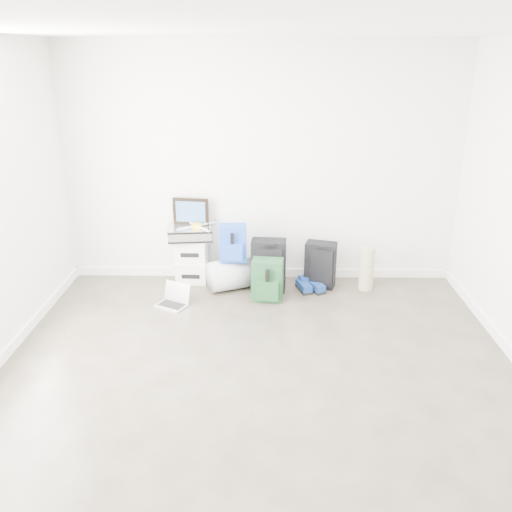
{
  "coord_description": "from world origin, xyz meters",
  "views": [
    {
      "loc": [
        0.06,
        -3.58,
        2.56
      ],
      "look_at": [
        -0.05,
        1.9,
        0.48
      ],
      "focal_mm": 38.0,
      "sensor_mm": 36.0,
      "label": 1
    }
  ],
  "objects_px": {
    "boxes_stack": "(192,260)",
    "briefcase": "(190,233)",
    "large_suitcase": "(269,265)",
    "laptop": "(174,300)",
    "carry_on": "(320,265)",
    "duffel_bag": "(234,274)"
  },
  "relations": [
    {
      "from": "large_suitcase",
      "to": "laptop",
      "type": "xyz_separation_m",
      "value": [
        -1.02,
        -0.41,
        -0.24
      ]
    },
    {
      "from": "duffel_bag",
      "to": "carry_on",
      "type": "relative_size",
      "value": 1.06
    },
    {
      "from": "boxes_stack",
      "to": "carry_on",
      "type": "bearing_deg",
      "value": -3.48
    },
    {
      "from": "carry_on",
      "to": "laptop",
      "type": "xyz_separation_m",
      "value": [
        -1.61,
        -0.52,
        -0.21
      ]
    },
    {
      "from": "duffel_bag",
      "to": "briefcase",
      "type": "bearing_deg",
      "value": 135.33
    },
    {
      "from": "boxes_stack",
      "to": "large_suitcase",
      "type": "distance_m",
      "value": 0.93
    },
    {
      "from": "duffel_bag",
      "to": "carry_on",
      "type": "xyz_separation_m",
      "value": [
        0.99,
        0.07,
        0.09
      ]
    },
    {
      "from": "duffel_bag",
      "to": "carry_on",
      "type": "bearing_deg",
      "value": -19.17
    },
    {
      "from": "boxes_stack",
      "to": "briefcase",
      "type": "distance_m",
      "value": 0.33
    },
    {
      "from": "briefcase",
      "to": "duffel_bag",
      "type": "bearing_deg",
      "value": -27.77
    },
    {
      "from": "carry_on",
      "to": "laptop",
      "type": "bearing_deg",
      "value": -146.13
    },
    {
      "from": "large_suitcase",
      "to": "carry_on",
      "type": "xyz_separation_m",
      "value": [
        0.59,
        0.11,
        -0.03
      ]
    },
    {
      "from": "briefcase",
      "to": "duffel_bag",
      "type": "relative_size",
      "value": 0.87
    },
    {
      "from": "large_suitcase",
      "to": "laptop",
      "type": "bearing_deg",
      "value": -153.77
    },
    {
      "from": "boxes_stack",
      "to": "briefcase",
      "type": "bearing_deg",
      "value": -178.65
    },
    {
      "from": "carry_on",
      "to": "laptop",
      "type": "relative_size",
      "value": 1.37
    },
    {
      "from": "briefcase",
      "to": "carry_on",
      "type": "bearing_deg",
      "value": -11.21
    },
    {
      "from": "boxes_stack",
      "to": "carry_on",
      "type": "height_order",
      "value": "carry_on"
    },
    {
      "from": "boxes_stack",
      "to": "carry_on",
      "type": "distance_m",
      "value": 1.5
    },
    {
      "from": "briefcase",
      "to": "boxes_stack",
      "type": "bearing_deg",
      "value": -6.38
    },
    {
      "from": "large_suitcase",
      "to": "carry_on",
      "type": "relative_size",
      "value": 1.12
    },
    {
      "from": "large_suitcase",
      "to": "duffel_bag",
      "type": "bearing_deg",
      "value": 179.25
    }
  ]
}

